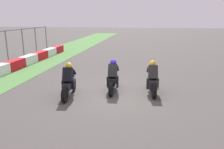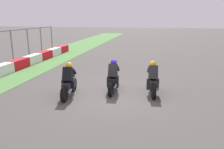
# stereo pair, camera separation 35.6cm
# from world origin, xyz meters

# --- Properties ---
(ground_plane) EXTENTS (120.00, 120.00, 0.00)m
(ground_plane) POSITION_xyz_m (0.00, 0.00, 0.00)
(ground_plane) COLOR #484441
(rider_lane_a) EXTENTS (2.04, 0.58, 1.51)m
(rider_lane_a) POSITION_xyz_m (0.31, -1.81, 0.62)
(rider_lane_a) COLOR black
(rider_lane_a) RESTS_ON ground_plane
(rider_lane_b) EXTENTS (2.04, 0.54, 1.51)m
(rider_lane_b) POSITION_xyz_m (0.28, 0.01, 0.62)
(rider_lane_b) COLOR black
(rider_lane_b) RESTS_ON ground_plane
(rider_lane_c) EXTENTS (2.04, 0.56, 1.51)m
(rider_lane_c) POSITION_xyz_m (-0.74, 1.80, 0.62)
(rider_lane_c) COLOR black
(rider_lane_c) RESTS_ON ground_plane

